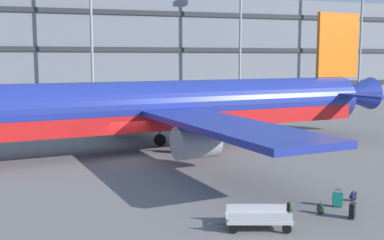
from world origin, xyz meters
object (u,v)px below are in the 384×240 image
object	(u,v)px
airliner	(154,109)
backpack_purple	(353,196)
suitcase_scuffed	(338,199)
backpack_silver	(320,209)
suitcase_red	(352,210)
baggage_cart	(258,218)
backpack_laid_flat	(290,207)

from	to	relation	value
airliner	backpack_purple	world-z (taller)	airliner
suitcase_scuffed	backpack_silver	xyz separation A→B (m)	(-1.28, -0.63, -0.15)
suitcase_red	baggage_cart	xyz separation A→B (m)	(-4.34, 0.03, 0.07)
airliner	backpack_laid_flat	world-z (taller)	airliner
backpack_silver	suitcase_scuffed	bearing A→B (deg)	26.20
backpack_purple	baggage_cart	distance (m)	6.28
airliner	baggage_cart	bearing A→B (deg)	-88.37
backpack_laid_flat	backpack_purple	xyz separation A→B (m)	(3.66, 0.62, 0.02)
airliner	backpack_silver	size ratio (longest dim) A/B	84.19
suitcase_red	backpack_purple	size ratio (longest dim) A/B	1.54
suitcase_scuffed	suitcase_red	bearing A→B (deg)	-101.50
suitcase_red	backpack_silver	distance (m)	1.35
backpack_purple	backpack_silver	world-z (taller)	backpack_purple
backpack_silver	suitcase_red	bearing A→B (deg)	-44.32
backpack_silver	backpack_laid_flat	bearing A→B (deg)	151.62
backpack_silver	baggage_cart	distance (m)	3.50
suitcase_red	airliner	bearing A→B (deg)	105.55
suitcase_red	backpack_silver	bearing A→B (deg)	135.68
suitcase_scuffed	backpack_laid_flat	world-z (taller)	suitcase_scuffed
backpack_purple	baggage_cart	size ratio (longest dim) A/B	0.16
backpack_purple	backpack_laid_flat	bearing A→B (deg)	-170.39
airliner	backpack_purple	xyz separation A→B (m)	(6.39, -15.17, -2.87)
airliner	suitcase_scuffed	world-z (taller)	airliner
airliner	backpack_purple	size ratio (longest dim) A/B	80.18
backpack_purple	suitcase_scuffed	bearing A→B (deg)	-153.99
backpack_laid_flat	baggage_cart	world-z (taller)	baggage_cart
suitcase_red	baggage_cart	world-z (taller)	suitcase_red
backpack_laid_flat	baggage_cart	xyz separation A→B (m)	(-2.24, -1.52, 0.21)
backpack_laid_flat	baggage_cart	distance (m)	2.71
backpack_purple	backpack_silver	xyz separation A→B (m)	(-2.52, -1.24, -0.01)
suitcase_red	backpack_silver	size ratio (longest dim) A/B	1.62
suitcase_scuffed	backpack_laid_flat	distance (m)	2.42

